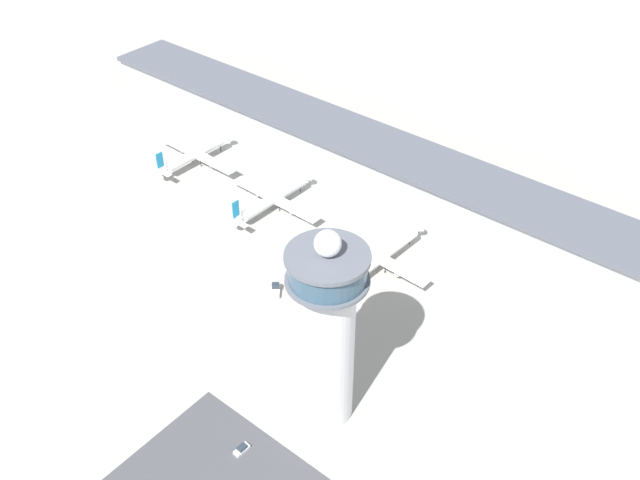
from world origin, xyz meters
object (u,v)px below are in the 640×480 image
object	(u,v)px
control_tower	(327,330)
service_truck_fuel	(276,290)
car_blue_compact	(242,449)
airplane_gate_bravo	(274,199)
service_truck_catering	(331,256)
airplane_gate_alpha	(195,154)
airplane_gate_charlie	(378,258)

from	to	relation	value
control_tower	service_truck_fuel	bearing A→B (deg)	148.32
service_truck_fuel	car_blue_compact	size ratio (longest dim) A/B	1.45
service_truck_fuel	airplane_gate_bravo	bearing A→B (deg)	133.17
service_truck_catering	service_truck_fuel	bearing A→B (deg)	-97.00
airplane_gate_bravo	service_truck_fuel	xyz separation A→B (m)	(29.46, -31.40, -2.80)
service_truck_catering	airplane_gate_bravo	bearing A→B (deg)	164.75
service_truck_fuel	car_blue_compact	bearing A→B (deg)	-55.89
service_truck_catering	car_blue_compact	distance (m)	73.73
control_tower	airplane_gate_bravo	world-z (taller)	control_tower
airplane_gate_alpha	service_truck_catering	world-z (taller)	airplane_gate_alpha
airplane_gate_charlie	airplane_gate_alpha	bearing A→B (deg)	175.86
control_tower	car_blue_compact	xyz separation A→B (m)	(-7.55, -21.86, -26.80)
service_truck_fuel	car_blue_compact	distance (m)	55.03
control_tower	car_blue_compact	world-z (taller)	control_tower
airplane_gate_alpha	service_truck_catering	distance (m)	74.52
airplane_gate_bravo	airplane_gate_charlie	size ratio (longest dim) A/B	0.87
airplane_gate_bravo	service_truck_fuel	distance (m)	43.14
service_truck_catering	airplane_gate_alpha	bearing A→B (deg)	171.23
airplane_gate_alpha	airplane_gate_bravo	xyz separation A→B (m)	(41.34, -2.56, -0.54)
service_truck_catering	service_truck_fuel	size ratio (longest dim) A/B	1.28
control_tower	service_truck_fuel	distance (m)	52.24
service_truck_catering	car_blue_compact	bearing A→B (deg)	-67.61
airplane_gate_alpha	airplane_gate_charlie	world-z (taller)	airplane_gate_charlie
service_truck_catering	car_blue_compact	xyz separation A→B (m)	(28.09, -68.17, -0.47)
control_tower	airplane_gate_charlie	world-z (taller)	control_tower
service_truck_catering	airplane_gate_charlie	bearing A→B (deg)	19.82
control_tower	airplane_gate_alpha	size ratio (longest dim) A/B	1.43
control_tower	service_truck_catering	size ratio (longest dim) A/B	7.24
control_tower	airplane_gate_alpha	world-z (taller)	control_tower
airplane_gate_alpha	airplane_gate_bravo	size ratio (longest dim) A/B	1.01
airplane_gate_bravo	car_blue_compact	size ratio (longest dim) A/B	9.33
car_blue_compact	airplane_gate_charlie	bearing A→B (deg)	100.96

